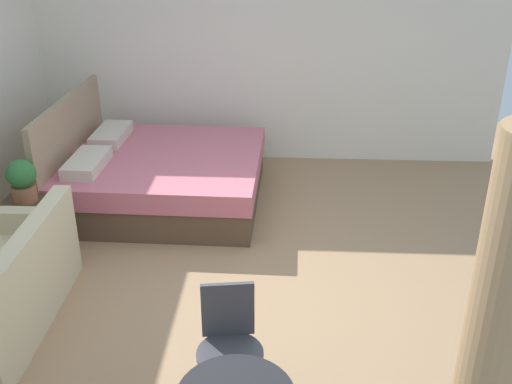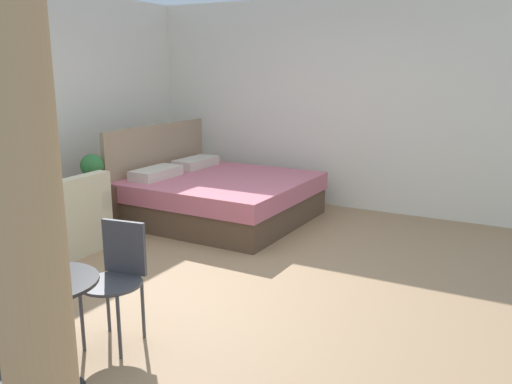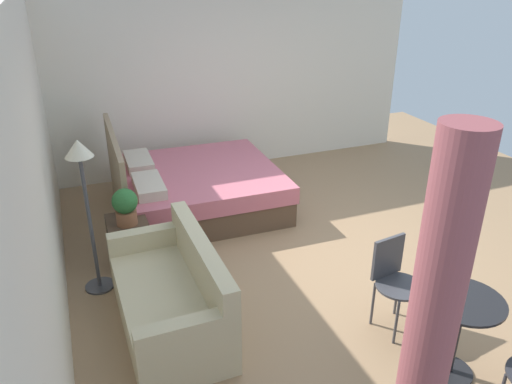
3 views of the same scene
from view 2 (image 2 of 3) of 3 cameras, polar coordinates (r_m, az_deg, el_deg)
ground_plane at (r=4.85m, az=-3.24°, el=-9.33°), size 8.90×8.61×0.02m
wall_back at (r=6.44m, az=-25.42°, el=7.66°), size 8.90×0.12×2.73m
wall_right at (r=7.17m, az=9.20°, el=9.23°), size 0.12×5.61×2.73m
bed at (r=6.60m, az=-4.15°, el=-0.40°), size 1.95×2.06×1.12m
couch at (r=5.55m, az=-23.30°, el=-4.33°), size 1.61×0.80×0.80m
nightstand at (r=6.46m, az=-16.20°, el=-1.58°), size 0.42×0.41×0.51m
potted_plant at (r=6.29m, az=-17.11°, el=2.27°), size 0.26×0.26×0.39m
vase at (r=6.48m, az=-15.74°, el=1.43°), size 0.10×0.10×0.14m
floor_lamp at (r=6.31m, az=-21.48°, el=6.32°), size 0.29×0.29×1.55m
balcony_table at (r=3.29m, az=-21.48°, el=-12.31°), size 0.60×0.60×0.71m
cafe_chair_near_window at (r=3.77m, az=-14.59°, el=-8.12°), size 0.46×0.46×0.83m
curtain_left at (r=1.94m, az=-22.94°, el=-8.03°), size 0.25×0.25×2.38m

